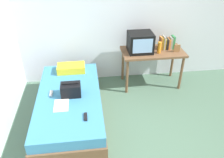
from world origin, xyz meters
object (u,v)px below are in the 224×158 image
Objects in this scene: tv at (140,42)px; bed at (70,107)px; picture_frame at (177,48)px; handbag at (71,90)px; desk at (152,55)px; pillow at (71,68)px; remote_dark at (86,117)px; remote_silver at (51,93)px; book_row at (167,43)px; water_bottle at (159,48)px; magazine at (61,105)px.

bed is at bearing -146.74° from tv.
picture_frame reaches higher than handbag.
desk is at bearing 28.66° from bed.
desk is at bearing -0.99° from tv.
remote_dark is (0.22, -1.29, -0.05)m from pillow.
remote_silver is (-1.57, -0.80, -0.43)m from tv.
picture_frame is (0.67, -0.10, -0.11)m from tv.
bed is 1.72× the size of desk.
handbag reaches higher than bed.
tv is 1.61× the size of book_row.
picture_frame is at bearing -49.74° from book_row.
tv is at bearing 179.01° from desk.
picture_frame is at bearing 20.92° from bed.
tv is 2.82× the size of remote_dark.
water_bottle is 0.26m from book_row.
tv is at bearing 5.40° from pillow.
water_bottle is 1.79m from handbag.
handbag is 1.92× the size of remote_dark.
remote_dark is at bearing -80.36° from pillow.
remote_dark is (-1.06, -1.41, -0.43)m from tv.
desk is at bearing -165.30° from book_row.
pillow is at bearing -179.35° from picture_frame.
desk reaches higher than magazine.
desk reaches higher than handbag.
tv reaches higher than book_row.
desk is at bearing 47.08° from remote_dark.
picture_frame is (0.34, 0.01, -0.04)m from water_bottle.
desk is at bearing 33.82° from magazine.
book_row is 2.29m from magazine.
book_row is 1.75× the size of remote_dark.
handbag is 0.58m from remote_dark.
book_row is 0.91× the size of handbag.
remote_dark is (0.20, -0.54, -0.09)m from handbag.
book_row is 1.95× the size of picture_frame.
water_bottle is 1.52× the size of picture_frame.
bed is 0.34m from handbag.
water_bottle is (0.33, -0.11, -0.07)m from tv.
handbag is 0.33m from remote_silver.
desk is (1.55, 0.85, 0.41)m from bed.
picture_frame is 2.19m from remote_dark.
remote_dark is (-1.73, -1.31, -0.32)m from picture_frame.
tv is 1.52× the size of magazine.
remote_dark is at bearing -41.14° from magazine.
remote_silver is at bearing 168.63° from bed.
picture_frame reaches higher than remote_silver.
pillow is at bearing 87.92° from bed.
remote_silver is (-1.82, -0.80, -0.16)m from desk.
book_row reaches higher than magazine.
remote_dark is (-1.31, -1.41, -0.16)m from desk.
remote_dark is (-1.59, -1.48, -0.36)m from book_row.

